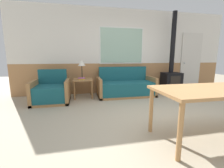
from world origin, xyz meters
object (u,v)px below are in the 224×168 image
at_px(table_lamp, 82,64).
at_px(wood_stove, 172,73).
at_px(side_table, 83,82).
at_px(dining_table, 214,94).
at_px(armchair, 51,92).
at_px(couch, 126,87).

bearing_deg(table_lamp, wood_stove, -1.21).
bearing_deg(side_table, dining_table, -56.50).
height_order(armchair, table_lamp, table_lamp).
bearing_deg(side_table, table_lamp, 99.24).
relative_size(armchair, wood_stove, 0.35).
bearing_deg(table_lamp, armchair, -152.56).
height_order(couch, dining_table, couch).
distance_m(side_table, dining_table, 3.23).
height_order(table_lamp, dining_table, table_lamp).
height_order(armchair, side_table, armchair).
relative_size(couch, table_lamp, 3.10).
height_order(couch, table_lamp, table_lamp).
distance_m(couch, table_lamp, 1.50).
bearing_deg(couch, wood_stove, 3.16).
height_order(armchair, dining_table, armchair).
bearing_deg(armchair, dining_table, -55.88).
bearing_deg(couch, armchair, -172.74).
relative_size(couch, armchair, 1.89).
relative_size(side_table, dining_table, 0.33).
xyz_separation_m(table_lamp, dining_table, (1.79, -2.78, -0.32)).
bearing_deg(armchair, table_lamp, 13.80).
height_order(dining_table, wood_stove, wood_stove).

